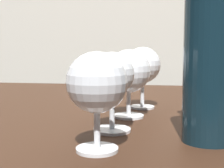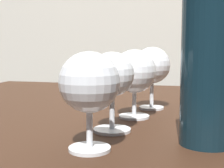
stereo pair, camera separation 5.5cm
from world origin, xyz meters
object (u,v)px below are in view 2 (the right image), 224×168
(wine_glass_white, at_px, (152,67))
(wine_bottle, at_px, (209,57))
(wine_glass_empty, at_px, (89,84))
(wine_glass_chardonnay, at_px, (112,76))
(wine_glass_amber, at_px, (134,73))

(wine_glass_white, height_order, wine_bottle, wine_bottle)
(wine_glass_empty, bearing_deg, wine_glass_chardonnay, 87.28)
(wine_glass_empty, height_order, wine_glass_white, wine_glass_white)
(wine_glass_empty, distance_m, wine_glass_white, 0.33)
(wine_bottle, bearing_deg, wine_glass_empty, -156.36)
(wine_glass_white, bearing_deg, wine_glass_amber, -102.09)
(wine_glass_chardonnay, xyz_separation_m, wine_bottle, (0.15, -0.04, 0.03))
(wine_glass_white, distance_m, wine_bottle, 0.29)
(wine_glass_chardonnay, height_order, wine_glass_white, wine_glass_white)
(wine_glass_empty, distance_m, wine_glass_amber, 0.23)
(wine_glass_empty, height_order, wine_bottle, wine_bottle)
(wine_glass_chardonnay, distance_m, wine_bottle, 0.16)
(wine_glass_chardonnay, xyz_separation_m, wine_glass_white, (0.04, 0.22, 0.00))
(wine_bottle, bearing_deg, wine_glass_chardonnay, 165.98)
(wine_glass_empty, relative_size, wine_glass_amber, 0.99)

